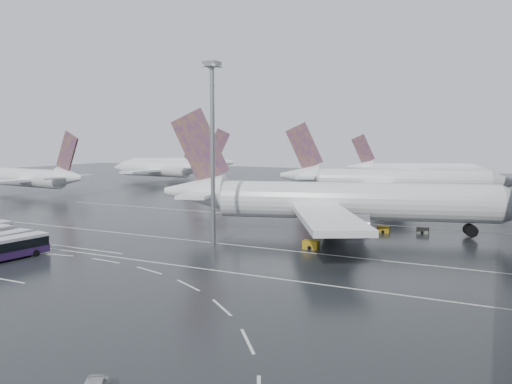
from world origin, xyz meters
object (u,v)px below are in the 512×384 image
at_px(airliner_gate_c, 414,171).
at_px(gse_cart_belly_b, 423,230).
at_px(airliner_gate_b, 390,182).
at_px(bus_row_near_d, 3,249).
at_px(floodlight_mast, 212,131).
at_px(gse_cart_belly_e, 384,229).
at_px(airliner_main, 336,202).
at_px(jet_remote_west, 35,178).
at_px(jet_remote_mid, 161,169).
at_px(jet_remote_far, 179,165).
at_px(gse_cart_belly_c, 311,245).

bearing_deg(airliner_gate_c, gse_cart_belly_b, -99.78).
bearing_deg(airliner_gate_b, bus_row_near_d, -125.74).
distance_m(floodlight_mast, gse_cart_belly_e, 34.41).
distance_m(airliner_main, jet_remote_west, 97.88).
relative_size(jet_remote_mid, jet_remote_far, 1.00).
bearing_deg(airliner_gate_c, airliner_gate_b, -106.34).
xyz_separation_m(jet_remote_west, gse_cart_belly_c, (96.25, -33.17, -4.10)).
bearing_deg(bus_row_near_d, airliner_gate_c, -4.43).
bearing_deg(gse_cart_belly_c, floodlight_mast, -163.75).
distance_m(airliner_gate_b, bus_row_near_d, 92.97).
relative_size(jet_remote_mid, floodlight_mast, 1.64).
distance_m(airliner_gate_c, gse_cart_belly_c, 122.92).
xyz_separation_m(airliner_gate_b, floodlight_mast, (-13.09, -66.33, 11.97)).
xyz_separation_m(jet_remote_mid, bus_row_near_d, (54.67, -107.40, -3.40)).
bearing_deg(airliner_main, airliner_gate_c, 76.14).
bearing_deg(airliner_main, gse_cart_belly_e, 14.12).
xyz_separation_m(jet_remote_west, bus_row_near_d, (62.35, -57.83, -3.10)).
bearing_deg(jet_remote_far, gse_cart_belly_e, 111.60).
xyz_separation_m(airliner_gate_b, jet_remote_far, (-94.71, 42.18, 0.20)).
bearing_deg(jet_remote_west, jet_remote_far, -85.44).
height_order(jet_remote_far, bus_row_near_d, jet_remote_far).
bearing_deg(gse_cart_belly_e, gse_cart_belly_c, -111.18).
bearing_deg(floodlight_mast, bus_row_near_d, -133.95).
height_order(airliner_gate_b, airliner_gate_c, airliner_gate_b).
relative_size(airliner_gate_c, gse_cart_belly_c, 21.60).
height_order(airliner_main, jet_remote_far, airliner_main).
distance_m(airliner_gate_c, jet_remote_far, 93.64).
height_order(airliner_gate_c, jet_remote_far, jet_remote_far).
xyz_separation_m(jet_remote_mid, gse_cart_belly_b, (101.55, -63.01, -4.49)).
xyz_separation_m(airliner_gate_b, airliner_gate_c, (-2.90, 60.57, -0.63)).
bearing_deg(airliner_gate_c, airliner_main, -107.24).
xyz_separation_m(jet_remote_west, floodlight_mast, (82.17, -37.28, 12.38)).
bearing_deg(gse_cart_belly_b, jet_remote_mid, 148.18).
relative_size(airliner_main, airliner_gate_b, 1.07).
bearing_deg(jet_remote_mid, gse_cart_belly_e, 148.05).
height_order(airliner_main, jet_remote_mid, airliner_main).
bearing_deg(gse_cart_belly_e, bus_row_near_d, -133.92).
bearing_deg(gse_cart_belly_e, floodlight_mast, -133.89).
relative_size(jet_remote_far, gse_cart_belly_e, 21.52).
bearing_deg(jet_remote_far, floodlight_mast, 98.79).
bearing_deg(jet_remote_mid, airliner_main, 144.22).
bearing_deg(jet_remote_far, jet_remote_west, 61.39).
bearing_deg(airliner_gate_c, jet_remote_far, 172.25).
height_order(jet_remote_west, gse_cart_belly_c, jet_remote_west).
bearing_deg(airliner_gate_b, floodlight_mast, -116.16).
distance_m(jet_remote_mid, gse_cart_belly_e, 115.58).
relative_size(airliner_gate_b, floodlight_mast, 2.15).
bearing_deg(airliner_main, gse_cart_belly_c, -104.10).
height_order(jet_remote_far, gse_cart_belly_e, jet_remote_far).
distance_m(jet_remote_west, jet_remote_far, 71.23).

